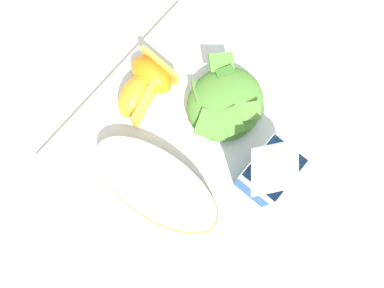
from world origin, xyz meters
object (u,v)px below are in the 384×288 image
at_px(white_plate, 192,147).
at_px(orange_wedge_middle, 136,98).
at_px(cheesy_pizza_bread, 157,185).
at_px(green_salad_pile, 225,103).
at_px(orange_wedge_front, 152,74).
at_px(milk_carton, 270,172).

relative_size(white_plate, orange_wedge_middle, 4.21).
xyz_separation_m(cheesy_pizza_bread, orange_wedge_middle, (-0.06, -0.09, 0.00)).
xyz_separation_m(white_plate, green_salad_pile, (-0.06, -0.00, 0.03)).
bearing_deg(orange_wedge_front, orange_wedge_middle, 6.31).
bearing_deg(green_salad_pile, orange_wedge_front, -72.83).
relative_size(white_plate, orange_wedge_front, 4.60).
height_order(cheesy_pizza_bread, orange_wedge_front, orange_wedge_front).
bearing_deg(cheesy_pizza_bread, milk_carton, 134.75).
xyz_separation_m(green_salad_pile, orange_wedge_front, (0.03, -0.09, -0.00)).
bearing_deg(white_plate, green_salad_pile, -179.54).
distance_m(cheesy_pizza_bread, orange_wedge_middle, 0.11).
xyz_separation_m(green_salad_pile, orange_wedge_middle, (0.06, -0.09, -0.00)).
distance_m(green_salad_pile, orange_wedge_middle, 0.11).
relative_size(milk_carton, orange_wedge_front, 1.81).
bearing_deg(milk_carton, white_plate, -75.68).
bearing_deg(orange_wedge_front, milk_carton, 86.57).
bearing_deg(green_salad_pile, orange_wedge_middle, -53.81).
height_order(white_plate, green_salad_pile, green_salad_pile).
distance_m(orange_wedge_front, orange_wedge_middle, 0.04).
distance_m(milk_carton, orange_wedge_front, 0.19).
xyz_separation_m(orange_wedge_front, orange_wedge_middle, (0.04, 0.00, 0.00)).
bearing_deg(white_plate, orange_wedge_front, -110.32).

